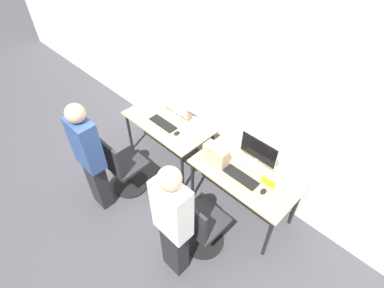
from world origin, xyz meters
TOP-DOWN VIEW (x-y plane):
  - ground_plane at (0.00, 0.00)m, footprint 20.00×20.00m
  - wall_back at (0.00, 0.80)m, footprint 12.00×0.05m
  - desk_left at (-0.66, 0.34)m, footprint 1.24×0.67m
  - monitor_left at (-0.66, 0.47)m, footprint 0.48×0.16m
  - keyboard_left at (-0.66, 0.25)m, footprint 0.42×0.14m
  - mouse_left at (-0.38, 0.24)m, footprint 0.06×0.09m
  - office_chair_left at (-0.67, -0.46)m, footprint 0.48×0.48m
  - person_left at (-0.70, -0.82)m, footprint 0.36×0.21m
  - desk_right at (0.66, 0.34)m, footprint 1.24×0.67m
  - monitor_right at (0.66, 0.52)m, footprint 0.48×0.16m
  - keyboard_right at (0.66, 0.24)m, footprint 0.42×0.14m
  - mouse_right at (0.96, 0.25)m, footprint 0.06×0.09m
  - office_chair_right at (0.64, -0.37)m, footprint 0.48×0.48m
  - person_right at (0.61, -0.74)m, footprint 0.36×0.21m
  - handbag at (0.29, 0.23)m, footprint 0.30×0.18m
  - placard_right at (0.94, 0.37)m, footprint 0.16×0.03m

SIDE VIEW (x-z plane):
  - ground_plane at x=0.00m, z-range 0.00..0.00m
  - office_chair_left at x=-0.67m, z-range -0.08..0.83m
  - office_chair_right at x=0.64m, z-range -0.08..0.83m
  - desk_left at x=-0.66m, z-range 0.28..1.01m
  - desk_right at x=0.66m, z-range 0.28..1.01m
  - keyboard_left at x=-0.66m, z-range 0.72..0.74m
  - keyboard_right at x=0.66m, z-range 0.72..0.74m
  - mouse_left at x=-0.38m, z-range 0.72..0.75m
  - mouse_right at x=0.96m, z-range 0.72..0.75m
  - placard_right at x=0.94m, z-range 0.72..0.80m
  - handbag at x=0.29m, z-range 0.71..0.96m
  - person_left at x=-0.70m, z-range 0.07..1.65m
  - person_right at x=0.61m, z-range 0.07..1.67m
  - monitor_left at x=-0.66m, z-range 0.74..1.14m
  - monitor_right at x=0.66m, z-range 0.74..1.14m
  - wall_back at x=0.00m, z-range 0.00..2.80m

